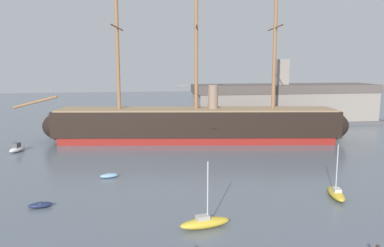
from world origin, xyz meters
TOP-DOWN VIEW (x-y plane):
  - tall_ship at (4.58, 57.67)m, footprint 67.47×18.02m
  - sailboat_near_centre at (-1.73, 16.44)m, footprint 5.22×2.37m
  - dinghy_mid_left at (-18.60, 24.48)m, footprint 2.68×1.49m
  - sailboat_mid_right at (15.19, 22.18)m, footprint 2.58×5.09m
  - dinghy_alongside_bow at (-11.67, 34.70)m, footprint 2.69×1.59m
  - motorboat_far_left at (-28.79, 53.59)m, footprint 2.91×4.33m
  - motorboat_far_right at (30.37, 54.26)m, footprint 2.66×4.60m
  - dockside_warehouse_right at (31.95, 77.99)m, footprint 52.38×13.96m
  - seagull_in_flight at (-1.49, 33.65)m, footprint 1.33×0.41m

SIDE VIEW (x-z plane):
  - dinghy_alongside_bow at x=-11.67m, z-range 0.00..0.60m
  - dinghy_mid_left at x=-18.60m, z-range 0.00..0.60m
  - sailboat_mid_right at x=15.19m, z-range -2.64..3.71m
  - sailboat_near_centre at x=-1.73m, z-range -2.73..3.83m
  - motorboat_far_left at x=-28.79m, z-range -0.25..1.43m
  - motorboat_far_right at x=30.37m, z-range -0.27..1.55m
  - tall_ship at x=4.58m, z-range -12.73..19.83m
  - dockside_warehouse_right at x=31.95m, z-range -3.25..13.56m
  - seagull_in_flight at x=-1.49m, z-range 12.70..12.84m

